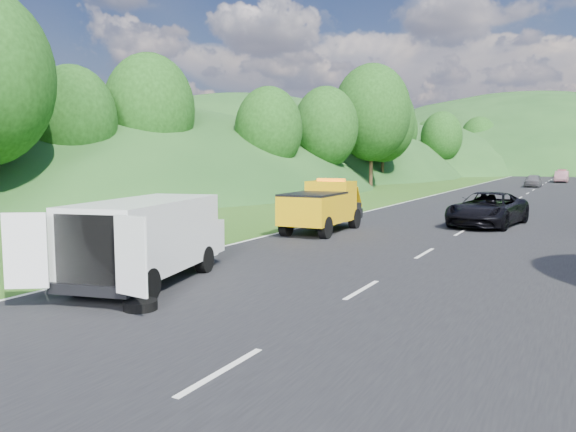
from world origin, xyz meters
The scene contains 15 objects.
ground centered at (0.00, 0.00, 0.00)m, with size 320.00×320.00×0.00m, color #38661E.
road_surface centered at (3.00, 40.00, 0.01)m, with size 14.00×200.00×0.02m, color black.
tree_line_left centered at (-19.00, 60.00, 0.00)m, with size 14.00×140.00×14.00m, color #26601C, non-canonical shape.
tow_truck centered at (-2.41, 7.44, 1.14)m, with size 2.30×5.51×2.32m.
white_van centered at (-2.19, -3.82, 1.24)m, with size 4.01×6.59×2.19m.
woman centered at (-3.31, 0.24, 0.00)m, with size 0.63×0.46×1.72m, color white.
child centered at (-2.93, -1.26, 0.00)m, with size 0.47×0.37×0.97m, color #D1D16F.
worker centered at (-1.81, -4.60, 0.00)m, with size 1.11×0.64×1.72m, color black.
suitcase centered at (-4.04, 0.94, 0.30)m, with size 0.38×0.21×0.61m, color #635D4A.
spare_tire centered at (-0.55, -5.95, 0.00)m, with size 0.73×0.73×0.20m, color black.
passing_suv centered at (3.63, 13.10, 0.00)m, with size 2.66×5.76×1.60m, color black.
dist_car_a centered at (2.45, 52.34, 0.00)m, with size 1.64×4.08×1.39m, color #4B4A4F.
dist_car_b centered at (4.67, 66.19, 0.00)m, with size 1.58×4.52×1.49m, color #764F56.
dist_car_c centered at (3.88, 86.83, 0.00)m, with size 1.83×4.51×1.31m, color #AC5665.
dist_car_d centered at (4.18, 107.30, 0.00)m, with size 1.64×4.08×1.39m, color #8D5E7C.
Camera 1 is at (7.81, -14.82, 3.28)m, focal length 35.00 mm.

